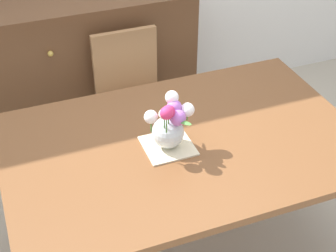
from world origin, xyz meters
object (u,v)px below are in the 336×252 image
at_px(dresser, 93,67).
at_px(dining_table, 183,154).
at_px(chair_far, 131,92).
at_px(flower_vase, 169,124).

bearing_deg(dresser, dining_table, -84.33).
bearing_deg(chair_far, dining_table, 89.00).
xyz_separation_m(dining_table, dresser, (-0.13, 1.33, -0.19)).
bearing_deg(dresser, flower_vase, -87.63).
height_order(dresser, flower_vase, flower_vase).
bearing_deg(dining_table, chair_far, 89.00).
distance_m(dining_table, dresser, 1.35).
distance_m(chair_far, flower_vase, 1.00).
relative_size(dining_table, dresser, 1.22).
distance_m(chair_far, dresser, 0.46).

